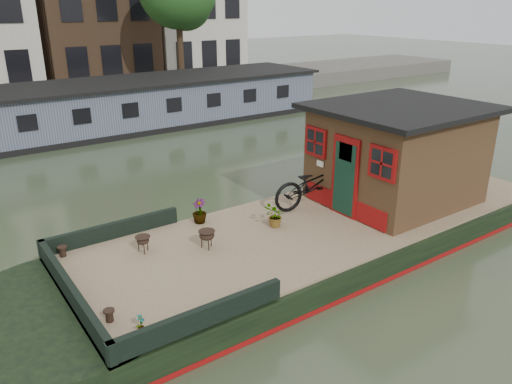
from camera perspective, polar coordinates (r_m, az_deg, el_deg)
ground at (r=12.05m, az=8.24°, el=-5.85°), size 120.00×120.00×0.00m
houseboat_hull at (r=11.14m, az=3.26°, el=-6.43°), size 14.01×4.02×0.60m
houseboat_deck at (r=11.78m, az=8.39°, el=-3.14°), size 11.80×3.80×0.05m
bow_bulwark at (r=9.29m, az=-15.33°, el=-9.30°), size 3.00×4.00×0.35m
cabin at (r=12.90m, az=15.81°, el=4.34°), size 4.00×3.50×2.42m
bicycle at (r=12.24m, az=6.61°, el=0.93°), size 2.28×1.02×1.16m
potted_plant_c at (r=11.14m, az=2.19°, el=-2.79°), size 0.59×0.56×0.52m
potted_plant_d at (r=11.41m, az=-6.49°, el=-2.18°), size 0.41×0.41×0.57m
potted_plant_e at (r=8.03m, az=-13.05°, el=-14.42°), size 0.20×0.20×0.32m
brazier_front at (r=10.26m, az=-5.62°, el=-5.42°), size 0.48×0.48×0.39m
brazier_rear at (r=10.32m, az=-12.77°, el=-5.84°), size 0.43×0.43×0.35m
bollard_port at (r=10.66m, az=-21.24°, el=-6.34°), size 0.19×0.19×0.22m
bollard_stbd at (r=8.42m, az=-16.41°, el=-13.39°), size 0.18×0.18×0.21m
far_houseboat at (r=23.40m, az=-15.98°, el=9.24°), size 20.40×4.40×2.11m
quay at (r=29.61m, az=-20.28°, el=10.04°), size 60.00×6.00×0.90m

